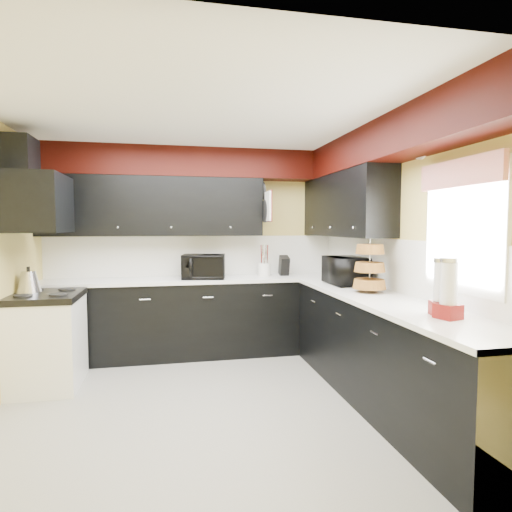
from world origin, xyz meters
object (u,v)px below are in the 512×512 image
(utensil_crock, at_px, (264,270))
(knife_block, at_px, (284,266))
(kettle, at_px, (29,282))
(toaster_oven, at_px, (204,267))
(microwave, at_px, (346,271))

(utensil_crock, xyz_separation_m, knife_block, (0.26, 0.03, 0.04))
(knife_block, height_order, kettle, knife_block)
(utensil_crock, xyz_separation_m, kettle, (-2.52, -0.67, 0.00))
(toaster_oven, relative_size, knife_block, 2.05)
(toaster_oven, distance_m, microwave, 1.67)
(knife_block, xyz_separation_m, kettle, (-2.78, -0.70, -0.04))
(utensil_crock, relative_size, knife_block, 0.68)
(toaster_oven, bearing_deg, utensil_crock, 16.58)
(microwave, xyz_separation_m, utensil_crock, (-0.69, 0.91, -0.07))
(utensil_crock, relative_size, kettle, 0.72)
(toaster_oven, distance_m, kettle, 1.85)
(kettle, bearing_deg, toaster_oven, 18.26)
(toaster_oven, height_order, utensil_crock, toaster_oven)
(kettle, bearing_deg, microwave, -4.20)
(microwave, relative_size, utensil_crock, 3.26)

